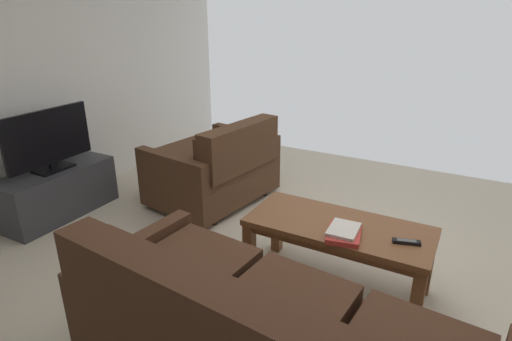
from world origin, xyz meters
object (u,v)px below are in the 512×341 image
loveseat_near (216,167)px  tv_stand (58,192)px  flat_tv (48,139)px  tv_remote (406,242)px  book_stack (344,233)px  coffee_table (338,234)px

loveseat_near → tv_stand: loveseat_near is taller
flat_tv → loveseat_near: bearing=-139.6°
tv_stand → tv_remote: tv_remote is taller
book_stack → coffee_table: bearing=-61.5°
book_stack → tv_remote: 0.36m
book_stack → tv_remote: (-0.35, -0.10, -0.01)m
coffee_table → tv_remote: 0.44m
loveseat_near → coffee_table: size_ratio=1.05×
tv_stand → loveseat_near: bearing=-139.7°
loveseat_near → tv_remote: (-1.88, 0.78, 0.13)m
coffee_table → book_stack: (-0.07, 0.14, 0.10)m
coffee_table → tv_stand: coffee_table is taller
tv_stand → flat_tv: bearing=111.0°
tv_remote → coffee_table: bearing=-5.2°
flat_tv → book_stack: size_ratio=2.84×
loveseat_near → flat_tv: size_ratio=1.51×
flat_tv → coffee_table: bearing=-175.7°
book_stack → flat_tv: bearing=1.3°
tv_stand → flat_tv: size_ratio=1.25×
coffee_table → flat_tv: flat_tv is taller
book_stack → tv_stand: bearing=1.2°
loveseat_near → tv_stand: 1.45m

